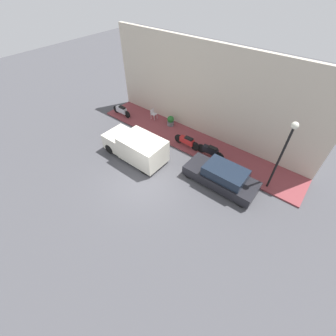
{
  "coord_description": "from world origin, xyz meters",
  "views": [
    {
      "loc": [
        -6.38,
        -6.9,
        10.11
      ],
      "look_at": [
        1.32,
        -0.76,
        0.6
      ],
      "focal_mm": 24.0,
      "sensor_mm": 36.0,
      "label": 1
    }
  ],
  "objects_px": {
    "potted_plant": "(171,121)",
    "parked_car": "(222,176)",
    "delivery_van": "(135,146)",
    "motorcycle_black": "(210,151)",
    "cafe_chair": "(153,113)",
    "streetlamp": "(285,146)",
    "scooter_silver": "(122,110)",
    "motorcycle_red": "(187,141)"
  },
  "relations": [
    {
      "from": "scooter_silver",
      "to": "potted_plant",
      "type": "xyz_separation_m",
      "value": [
        1.36,
        -4.16,
        -0.05
      ]
    },
    {
      "from": "potted_plant",
      "to": "parked_car",
      "type": "bearing_deg",
      "value": -116.12
    },
    {
      "from": "parked_car",
      "to": "cafe_chair",
      "type": "height_order",
      "value": "parked_car"
    },
    {
      "from": "motorcycle_black",
      "to": "cafe_chair",
      "type": "distance_m",
      "value": 6.26
    },
    {
      "from": "parked_car",
      "to": "motorcycle_red",
      "type": "bearing_deg",
      "value": 66.02
    },
    {
      "from": "motorcycle_red",
      "to": "scooter_silver",
      "type": "height_order",
      "value": "scooter_silver"
    },
    {
      "from": "parked_car",
      "to": "cafe_chair",
      "type": "relative_size",
      "value": 5.29
    },
    {
      "from": "delivery_van",
      "to": "motorcycle_red",
      "type": "relative_size",
      "value": 2.15
    },
    {
      "from": "streetlamp",
      "to": "cafe_chair",
      "type": "height_order",
      "value": "streetlamp"
    },
    {
      "from": "motorcycle_red",
      "to": "streetlamp",
      "type": "height_order",
      "value": "streetlamp"
    },
    {
      "from": "scooter_silver",
      "to": "streetlamp",
      "type": "height_order",
      "value": "streetlamp"
    },
    {
      "from": "scooter_silver",
      "to": "cafe_chair",
      "type": "xyz_separation_m",
      "value": [
        1.24,
        -2.44,
        0.04
      ]
    },
    {
      "from": "motorcycle_red",
      "to": "delivery_van",
      "type": "bearing_deg",
      "value": 144.75
    },
    {
      "from": "scooter_silver",
      "to": "cafe_chair",
      "type": "height_order",
      "value": "cafe_chair"
    },
    {
      "from": "scooter_silver",
      "to": "delivery_van",
      "type": "bearing_deg",
      "value": -123.09
    },
    {
      "from": "streetlamp",
      "to": "potted_plant",
      "type": "height_order",
      "value": "streetlamp"
    },
    {
      "from": "delivery_van",
      "to": "motorcycle_black",
      "type": "xyz_separation_m",
      "value": [
        3.04,
        -3.94,
        -0.33
      ]
    },
    {
      "from": "scooter_silver",
      "to": "streetlamp",
      "type": "relative_size",
      "value": 0.44
    },
    {
      "from": "delivery_van",
      "to": "motorcycle_black",
      "type": "bearing_deg",
      "value": -52.29
    },
    {
      "from": "parked_car",
      "to": "potted_plant",
      "type": "distance_m",
      "value": 6.89
    },
    {
      "from": "streetlamp",
      "to": "potted_plant",
      "type": "bearing_deg",
      "value": 79.66
    },
    {
      "from": "delivery_van",
      "to": "cafe_chair",
      "type": "xyz_separation_m",
      "value": [
        4.27,
        2.2,
        -0.3
      ]
    },
    {
      "from": "cafe_chair",
      "to": "potted_plant",
      "type": "bearing_deg",
      "value": -86.2
    },
    {
      "from": "parked_car",
      "to": "potted_plant",
      "type": "bearing_deg",
      "value": 63.88
    },
    {
      "from": "motorcycle_black",
      "to": "streetlamp",
      "type": "height_order",
      "value": "streetlamp"
    },
    {
      "from": "delivery_van",
      "to": "cafe_chair",
      "type": "relative_size",
      "value": 5.39
    },
    {
      "from": "scooter_silver",
      "to": "parked_car",
      "type": "bearing_deg",
      "value": -99.19
    },
    {
      "from": "streetlamp",
      "to": "motorcycle_black",
      "type": "bearing_deg",
      "value": 87.09
    },
    {
      "from": "delivery_van",
      "to": "motorcycle_black",
      "type": "distance_m",
      "value": 4.99
    },
    {
      "from": "motorcycle_black",
      "to": "scooter_silver",
      "type": "bearing_deg",
      "value": 90.11
    },
    {
      "from": "delivery_van",
      "to": "motorcycle_red",
      "type": "distance_m",
      "value": 3.64
    },
    {
      "from": "motorcycle_black",
      "to": "cafe_chair",
      "type": "bearing_deg",
      "value": 78.69
    },
    {
      "from": "parked_car",
      "to": "streetlamp",
      "type": "xyz_separation_m",
      "value": [
        1.48,
        -2.3,
        2.47
      ]
    },
    {
      "from": "parked_car",
      "to": "delivery_van",
      "type": "bearing_deg",
      "value": 103.34
    },
    {
      "from": "parked_car",
      "to": "streetlamp",
      "type": "relative_size",
      "value": 0.99
    },
    {
      "from": "parked_car",
      "to": "scooter_silver",
      "type": "xyz_separation_m",
      "value": [
        1.67,
        10.35,
        -0.09
      ]
    },
    {
      "from": "potted_plant",
      "to": "cafe_chair",
      "type": "distance_m",
      "value": 1.73
    },
    {
      "from": "motorcycle_black",
      "to": "scooter_silver",
      "type": "xyz_separation_m",
      "value": [
        -0.02,
        8.58,
        -0.02
      ]
    },
    {
      "from": "parked_car",
      "to": "motorcycle_black",
      "type": "distance_m",
      "value": 2.45
    },
    {
      "from": "delivery_van",
      "to": "cafe_chair",
      "type": "distance_m",
      "value": 4.82
    },
    {
      "from": "cafe_chair",
      "to": "motorcycle_red",
      "type": "bearing_deg",
      "value": -106.98
    },
    {
      "from": "delivery_van",
      "to": "cafe_chair",
      "type": "bearing_deg",
      "value": 27.28
    }
  ]
}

